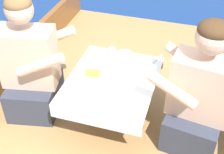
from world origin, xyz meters
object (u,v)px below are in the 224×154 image
Objects in this scene: sandwich at (93,75)px; coffee_cup_port at (97,98)px; coffee_cup_starboard at (141,63)px; person_starboard at (199,97)px; tin_can at (112,52)px; person_port at (31,69)px; coffee_cup_center at (115,88)px.

coffee_cup_port is (0.11, -0.22, -0.00)m from sandwich.
coffee_cup_port is 0.50m from coffee_cup_starboard.
coffee_cup_port is at bearing 27.23° from person_starboard.
coffee_cup_starboard reaches higher than sandwich.
sandwich is 1.25× the size of coffee_cup_starboard.
tin_can is (-0.07, 0.56, -0.00)m from coffee_cup_port.
coffee_cup_starboard is at bearing -20.92° from person_starboard.
coffee_cup_starboard is (0.77, 0.28, 0.03)m from person_port.
tin_can is at bearing 84.23° from sandwich.
person_starboard reaches higher than coffee_cup_port.
coffee_cup_starboard is 1.50× the size of tin_can.
coffee_cup_starboard is at bearing 8.80° from person_port.
person_starboard reaches higher than coffee_cup_center.
sandwich is at bearing -7.39° from person_port.
sandwich is 0.39m from coffee_cup_starboard.
coffee_cup_center is at bearing 53.35° from coffee_cup_port.
coffee_cup_center is at bearing -17.06° from person_port.
coffee_cup_starboard reaches higher than coffee_cup_port.
person_port is 0.61m from coffee_cup_port.
sandwich is at bearing 8.24° from person_starboard.
coffee_cup_port and tin_can have the same top height.
coffee_cup_center is (-0.10, -0.35, 0.00)m from coffee_cup_starboard.
person_starboard is 0.67m from coffee_cup_port.
person_port is 14.21× the size of tin_can.
tin_can is (-0.71, 0.34, 0.02)m from person_starboard.
coffee_cup_port is 1.42× the size of tin_can.
sandwich is 1.88× the size of tin_can.
person_starboard is at bearing -25.44° from tin_can.
coffee_cup_center is at bearing -105.74° from coffee_cup_starboard.
person_starboard reaches higher than tin_can.
sandwich is (0.48, 0.03, 0.03)m from person_port.
person_port reaches higher than coffee_cup_center.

